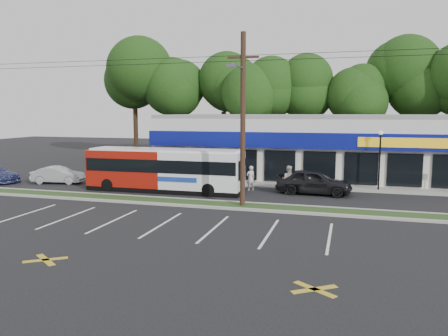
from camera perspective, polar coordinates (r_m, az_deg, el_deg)
name	(u,v)px	position (r m, az deg, el deg)	size (l,w,h in m)	color
ground	(188,208)	(25.67, -4.67, -5.18)	(120.00, 120.00, 0.00)	black
grass_strip	(194,203)	(26.57, -3.90, -4.61)	(40.00, 1.60, 0.12)	#243817
curb_south	(189,206)	(25.79, -4.55, -4.96)	(40.00, 0.25, 0.14)	#9E9E93
curb_north	(199,200)	(27.35, -3.30, -4.23)	(40.00, 0.25, 0.14)	#9E9E93
sidewalk	(293,186)	(33.12, 9.05, -2.31)	(32.00, 2.20, 0.10)	#9E9E93
strip_mall	(309,145)	(39.60, 11.07, 3.02)	(25.00, 12.55, 5.30)	beige
utility_pole	(240,114)	(25.09, 2.07, 7.02)	(50.00, 2.77, 10.00)	black
lamp_post	(380,153)	(32.43, 19.69, 1.82)	(0.30, 0.30, 4.25)	black
tree_line	(305,86)	(49.75, 10.52, 10.54)	(46.76, 6.76, 11.83)	black
metrobus	(165,169)	(30.79, -7.77, -0.12)	(11.18, 2.48, 3.00)	#97150B
car_dark	(314,182)	(30.19, 11.66, -1.75)	(2.03, 5.05, 1.72)	black
car_silver	(58,175)	(36.42, -20.85, -0.86)	(1.39, 4.00, 1.32)	#AAACB2
pedestrian_a	(251,178)	(30.93, 3.49, -1.34)	(0.65, 0.43, 1.78)	beige
pedestrian_b	(288,180)	(30.04, 8.41, -1.52)	(0.94, 0.73, 1.93)	#BDB0AA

